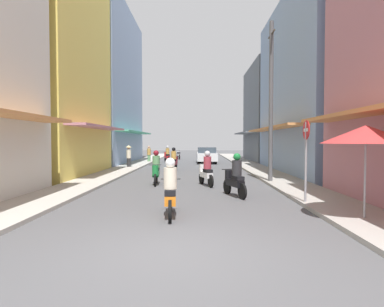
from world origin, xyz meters
TOP-DOWN VIEW (x-y plane):
  - ground_plane at (0.00, 17.50)m, footprint 94.60×94.60m
  - sidewalk_left at (-4.67, 17.50)m, footprint 1.96×51.00m
  - sidewalk_right at (4.67, 17.50)m, footprint 1.96×51.00m
  - building_left_mid at (-8.64, 12.84)m, footprint 7.05×8.64m
  - building_left_far at (-8.64, 23.92)m, footprint 7.05×12.72m
  - building_right_mid at (8.64, 14.93)m, footprint 7.05×12.71m
  - building_right_far at (8.64, 26.55)m, footprint 7.05×9.31m
  - motorbike_orange at (-0.24, 2.72)m, footprint 0.55×1.81m
  - motorbike_maroon at (-1.13, 16.47)m, footprint 0.55×1.81m
  - motorbike_black at (1.82, 5.91)m, footprint 0.76×1.74m
  - motorbike_red at (-2.42, 25.02)m, footprint 0.78×1.73m
  - motorbike_silver at (-1.68, 30.28)m, footprint 0.66×1.77m
  - motorbike_white at (0.86, 8.73)m, footprint 0.73×1.75m
  - motorbike_green at (-1.44, 9.15)m, footprint 0.55×1.81m
  - parked_car at (1.30, 23.89)m, footprint 1.85×4.14m
  - pedestrian_crossing at (-4.58, 18.01)m, footprint 0.44×0.44m
  - pedestrian_foreground at (-4.05, 24.43)m, footprint 0.34×0.34m
  - vendor_umbrella at (4.59, 2.23)m, footprint 2.13×2.13m
  - utility_pole at (3.93, 9.66)m, footprint 0.20×1.20m
  - street_sign_no_entry at (3.83, 4.32)m, footprint 0.07×0.60m

SIDE VIEW (x-z plane):
  - ground_plane at x=0.00m, z-range 0.00..0.00m
  - sidewalk_left at x=-4.67m, z-range 0.00..0.12m
  - sidewalk_right at x=4.67m, z-range 0.00..0.12m
  - motorbike_silver at x=-1.68m, z-range 0.02..0.99m
  - motorbike_orange at x=-0.24m, z-range -0.09..1.49m
  - motorbike_maroon at x=-1.13m, z-range -0.09..1.49m
  - motorbike_black at x=1.82m, z-range -0.09..1.49m
  - motorbike_red at x=-2.42m, z-range -0.09..1.49m
  - motorbike_white at x=0.86m, z-range -0.09..1.49m
  - motorbike_green at x=-1.44m, z-range -0.09..1.49m
  - parked_car at x=1.30m, z-range 0.01..1.46m
  - pedestrian_foreground at x=-4.05m, z-range 0.00..1.57m
  - pedestrian_crossing at x=-4.58m, z-range 0.11..1.81m
  - street_sign_no_entry at x=3.83m, z-range 0.39..3.04m
  - vendor_umbrella at x=4.59m, z-range 0.97..3.37m
  - utility_pole at x=3.93m, z-range 0.08..7.68m
  - building_right_far at x=8.64m, z-range 0.00..9.34m
  - building_right_mid at x=8.64m, z-range 0.00..10.84m
  - building_left_far at x=-8.64m, z-range -0.01..13.86m
  - building_left_mid at x=-8.64m, z-range -0.01..14.73m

